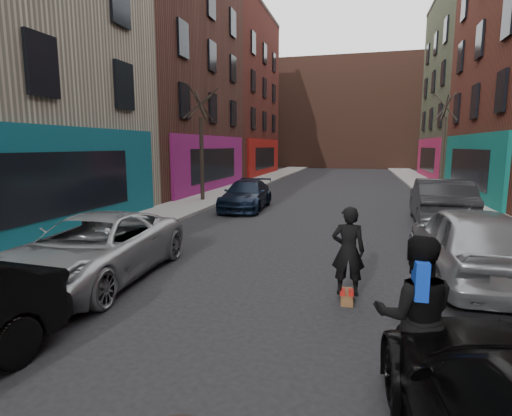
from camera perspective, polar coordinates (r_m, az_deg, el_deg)
The scene contains 13 objects.
sidewalk_left at distance 32.23m, azimuth 0.37°, elevation 3.88°, with size 2.50×84.00×0.13m, color gray.
sidewalk_right at distance 31.59m, azimuth 22.96°, elevation 3.08°, with size 2.50×84.00×0.13m, color gray.
buildings_left at distance 23.48m, azimuth -28.15°, elevation 21.11°, with size 12.00×56.00×16.50m, color #5A1B19.
building_far at distance 57.30m, azimuth 13.26°, elevation 12.79°, with size 40.00×10.00×14.00m, color #47281E.
tree_left_far at distance 20.68m, azimuth -7.82°, elevation 10.19°, with size 2.00×2.00×6.50m, color black, non-canonical shape.
tree_right_far at distance 25.54m, azimuth 25.25°, elevation 9.51°, with size 2.00×2.00×6.80m, color black, non-canonical shape.
parked_left_far at distance 9.29m, azimuth -22.13°, elevation -5.36°, with size 2.34×5.06×1.41m, color #9B9FA4.
parked_left_end at distance 18.26m, azimuth -1.41°, elevation 1.87°, with size 1.83×4.50×1.31m, color black.
parked_right_far at distance 9.70m, azimuth 28.25°, elevation -4.39°, with size 1.97×4.89×1.67m, color gray.
parked_right_end at distance 16.19m, azimuth 24.82°, elevation 0.85°, with size 1.80×5.15×1.70m, color black.
skateboard at distance 7.95m, azimuth 12.80°, elevation -12.22°, with size 0.22×0.80×0.10m, color brown.
skateboarder at distance 7.68m, azimuth 13.04°, elevation -5.98°, with size 0.62×0.40×1.69m, color black.
pedestrian at distance 5.06m, azimuth 21.72°, elevation -14.15°, with size 0.95×0.75×1.91m.
Camera 1 is at (1.64, -1.12, 2.89)m, focal length 28.00 mm.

